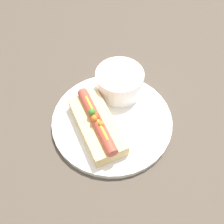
# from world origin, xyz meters

# --- Properties ---
(ground_plane) EXTENTS (4.00, 4.00, 0.00)m
(ground_plane) POSITION_xyz_m (0.00, 0.00, 0.00)
(ground_plane) COLOR #4C4238
(dinner_plate) EXTENTS (0.28, 0.28, 0.01)m
(dinner_plate) POSITION_xyz_m (0.00, 0.00, 0.01)
(dinner_plate) COLOR white
(dinner_plate) RESTS_ON ground_plane
(hot_dog) EXTENTS (0.19, 0.12, 0.06)m
(hot_dog) POSITION_xyz_m (-0.00, -0.04, 0.04)
(hot_dog) COLOR #E5C17F
(hot_dog) RESTS_ON dinner_plate
(soup_bowl) EXTENTS (0.12, 0.12, 0.06)m
(soup_bowl) POSITION_xyz_m (-0.06, 0.07, 0.05)
(soup_bowl) COLOR white
(soup_bowl) RESTS_ON dinner_plate
(spoon) EXTENTS (0.13, 0.14, 0.01)m
(spoon) POSITION_xyz_m (-0.08, 0.05, 0.02)
(spoon) COLOR #B7B7BC
(spoon) RESTS_ON dinner_plate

